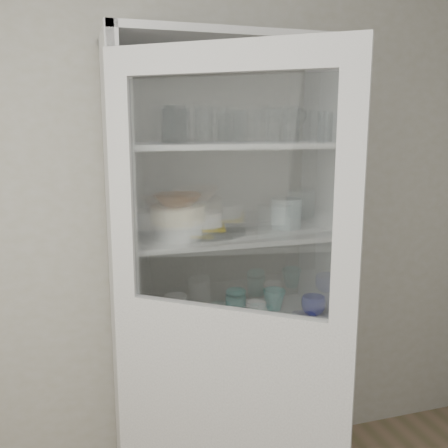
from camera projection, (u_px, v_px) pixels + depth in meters
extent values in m
cube|color=#B5B1A0|center=(170.00, 218.00, 2.38)|extent=(3.60, 0.02, 2.60)
cube|color=silver|center=(116.00, 287.00, 2.14)|extent=(0.03, 0.45, 2.10)
cube|color=silver|center=(319.00, 269.00, 2.42)|extent=(0.03, 0.45, 2.10)
cube|color=gray|center=(212.00, 266.00, 2.48)|extent=(1.00, 0.03, 2.10)
cube|color=silver|center=(224.00, 40.00, 2.08)|extent=(1.00, 0.45, 0.03)
cube|color=silver|center=(225.00, 399.00, 2.38)|extent=(0.94, 0.42, 0.02)
cube|color=silver|center=(225.00, 320.00, 2.30)|extent=(0.94, 0.42, 0.02)
cube|color=silver|center=(225.00, 236.00, 2.23)|extent=(0.94, 0.42, 0.02)
cube|color=silver|center=(225.00, 145.00, 2.15)|extent=(0.94, 0.42, 0.02)
cube|color=silver|center=(226.00, 447.00, 1.87)|extent=(0.74, 0.58, 1.10)
cube|color=silver|center=(227.00, 56.00, 1.60)|extent=(0.74, 0.58, 0.10)
cube|color=silver|center=(123.00, 190.00, 1.82)|extent=(0.10, 0.09, 0.80)
cube|color=silver|center=(349.00, 202.00, 1.55)|extent=(0.10, 0.09, 0.80)
cube|color=silver|center=(227.00, 195.00, 1.68)|extent=(0.58, 0.45, 0.78)
cylinder|color=silver|center=(177.00, 125.00, 1.98)|extent=(0.10, 0.10, 0.15)
cylinder|color=silver|center=(170.00, 126.00, 1.94)|extent=(0.09, 0.09, 0.14)
cylinder|color=silver|center=(239.00, 127.00, 2.02)|extent=(0.07, 0.07, 0.13)
cylinder|color=silver|center=(204.00, 124.00, 2.01)|extent=(0.10, 0.10, 0.15)
cylinder|color=silver|center=(291.00, 125.00, 2.07)|extent=(0.08, 0.08, 0.15)
cylinder|color=silver|center=(274.00, 126.00, 2.07)|extent=(0.08, 0.08, 0.14)
cylinder|color=silver|center=(325.00, 127.00, 2.14)|extent=(0.07, 0.07, 0.13)
cylinder|color=silver|center=(173.00, 124.00, 2.05)|extent=(0.10, 0.10, 0.15)
cylinder|color=silver|center=(173.00, 125.00, 2.06)|extent=(0.10, 0.10, 0.15)
cylinder|color=silver|center=(183.00, 127.00, 2.07)|extent=(0.08, 0.08, 0.13)
cylinder|color=silver|center=(233.00, 125.00, 2.18)|extent=(0.10, 0.10, 0.15)
cylinder|color=silver|center=(236.00, 127.00, 2.18)|extent=(0.08, 0.08, 0.13)
cylinder|color=white|center=(178.00, 230.00, 2.12)|extent=(0.21, 0.21, 0.07)
cylinder|color=white|center=(158.00, 220.00, 2.27)|extent=(0.21, 0.21, 0.10)
cylinder|color=beige|center=(178.00, 214.00, 2.10)|extent=(0.27, 0.27, 0.07)
imported|color=brown|center=(177.00, 200.00, 2.09)|extent=(0.23, 0.23, 0.05)
cylinder|color=silver|center=(206.00, 231.00, 2.23)|extent=(0.46, 0.46, 0.02)
cube|color=yellow|center=(206.00, 227.00, 2.22)|extent=(0.20, 0.20, 0.01)
cylinder|color=white|center=(206.00, 219.00, 2.22)|extent=(0.16, 0.16, 0.06)
cylinder|color=#ABBCBF|center=(286.00, 213.00, 2.33)|extent=(0.14, 0.14, 0.14)
imported|color=navy|center=(313.00, 305.00, 2.34)|extent=(0.13, 0.13, 0.09)
imported|color=teal|center=(274.00, 300.00, 2.40)|extent=(0.12, 0.12, 0.10)
imported|color=white|center=(256.00, 311.00, 2.26)|extent=(0.13, 0.13, 0.09)
cylinder|color=teal|center=(236.00, 305.00, 2.33)|extent=(0.10, 0.10, 0.10)
ellipsoid|color=teal|center=(236.00, 293.00, 2.32)|extent=(0.10, 0.10, 0.02)
cylinder|color=#ACACAC|center=(216.00, 319.00, 2.23)|extent=(0.11, 0.11, 0.04)
cylinder|color=white|center=(176.00, 309.00, 2.24)|extent=(0.13, 0.13, 0.12)
imported|color=beige|center=(213.00, 389.00, 2.38)|extent=(0.25, 0.25, 0.07)
cube|color=gray|center=(269.00, 386.00, 2.42)|extent=(0.23, 0.19, 0.06)
cylinder|color=silver|center=(225.00, 127.00, 2.10)|extent=(0.07, 0.07, 0.13)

